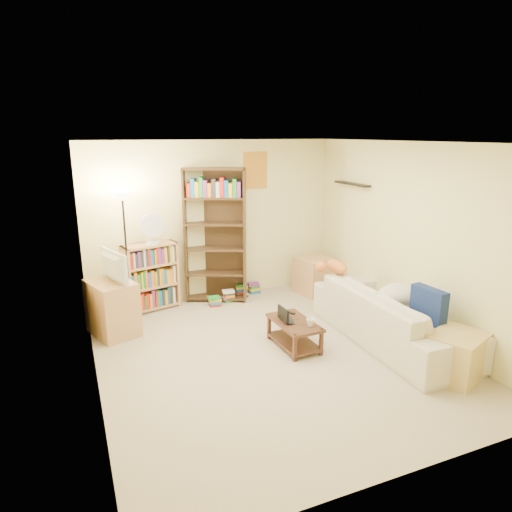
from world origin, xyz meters
name	(u,v)px	position (x,y,z in m)	size (l,w,h in m)	color
room	(273,223)	(0.00, 0.01, 1.62)	(4.50, 4.54, 2.52)	#BAA78B
sofa	(390,316)	(1.55, -0.25, 0.35)	(0.97, 2.39, 0.69)	beige
navy_pillow	(428,305)	(1.65, -0.76, 0.66)	(0.46, 0.14, 0.41)	navy
cream_blanket	(400,294)	(1.72, -0.20, 0.59)	(0.64, 0.46, 0.27)	beige
tabby_cat	(334,266)	(1.26, 0.67, 0.79)	(0.54, 0.20, 0.19)	orange
coffee_table	(294,331)	(0.34, 0.07, 0.21)	(0.46, 0.78, 0.34)	#4A251C
laptop	(291,319)	(0.32, 0.12, 0.35)	(0.25, 0.33, 0.02)	black
laptop_screen	(283,314)	(0.21, 0.12, 0.44)	(0.01, 0.26, 0.17)	white
mug	(310,322)	(0.45, -0.12, 0.39)	(0.13, 0.13, 0.09)	silver
tv_remote	(290,312)	(0.42, 0.33, 0.35)	(0.04, 0.14, 0.02)	black
tv_stand	(112,308)	(-1.70, 1.34, 0.36)	(0.49, 0.68, 0.73)	tan
television	(109,267)	(-1.70, 1.34, 0.93)	(0.31, 0.69, 0.40)	black
tall_bookshelf	(215,232)	(-0.03, 2.05, 1.11)	(0.99, 0.68, 2.10)	#432D19
short_bookshelf	(151,277)	(-1.06, 2.05, 0.51)	(0.85, 0.50, 1.02)	tan
desk_fan	(152,229)	(-1.01, 2.00, 1.25)	(0.36, 0.20, 0.46)	white
floor_lamp	(124,218)	(-1.41, 1.83, 1.46)	(0.31, 0.31, 1.84)	black
side_table	(314,275)	(1.57, 1.74, 0.30)	(0.53, 0.53, 0.60)	tan
end_cabinet	(457,355)	(1.65, -1.25, 0.25)	(0.60, 0.50, 0.50)	tan
book_stacks	(236,293)	(0.26, 1.96, 0.10)	(0.98, 0.47, 0.22)	red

